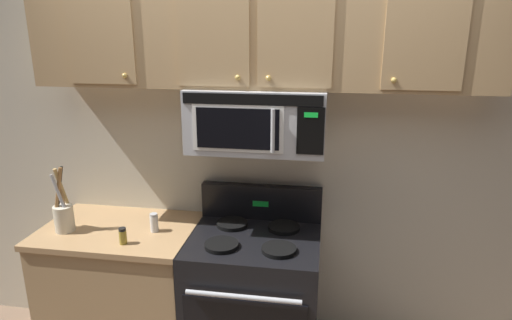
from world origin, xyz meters
The scene contains 8 objects.
back_wall centered at (0.00, 0.79, 1.35)m, with size 5.20×0.10×2.70m, color silver.
stove_range centered at (0.00, 0.42, 0.47)m, with size 0.76×0.69×1.12m.
over_range_microwave centered at (0.00, 0.54, 1.58)m, with size 0.76×0.43×0.35m.
upper_cabinets centered at (0.00, 0.57, 2.02)m, with size 2.50×0.36×0.55m.
counter_segment centered at (-0.84, 0.43, 0.45)m, with size 0.93×0.65×0.90m.
utensil_crock_cream centered at (-1.13, 0.33, 1.01)m, with size 0.11×0.13×0.40m.
salt_shaker centered at (-0.60, 0.41, 0.96)m, with size 0.05×0.05×0.11m.
spice_jar centered at (-0.72, 0.23, 0.95)m, with size 0.04×0.04×0.10m.
Camera 1 is at (0.38, -1.87, 2.06)m, focal length 30.95 mm.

